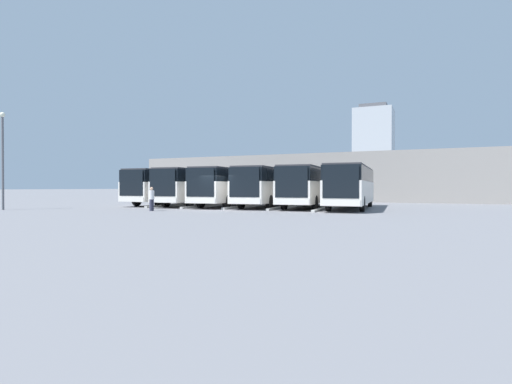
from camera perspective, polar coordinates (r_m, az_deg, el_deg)
The scene contains 16 objects.
ground_plane at distance 29.21m, azimuth -5.35°, elevation -2.55°, with size 600.00×600.00×0.00m, color slate.
bus_0 at distance 31.28m, azimuth 13.46°, elevation 0.93°, with size 3.38×12.04×3.20m.
curb_divider_0 at distance 29.97m, azimuth 9.61°, elevation -2.33°, with size 0.24×7.72×0.15m, color #B2B2AD.
bus_1 at distance 32.63m, azimuth 7.71°, elevation 0.93°, with size 3.38×12.04×3.20m.
curb_divider_1 at distance 31.53m, azimuth 3.81°, elevation -2.17°, with size 0.24×7.72×0.15m, color #B2B2AD.
bus_2 at distance 33.60m, azimuth 2.00°, elevation 0.93°, with size 3.38×12.04×3.20m.
curb_divider_2 at distance 32.73m, azimuth -1.94°, elevation -2.07°, with size 0.24×7.72×0.15m, color #B2B2AD.
bus_3 at distance 34.77m, azimuth -3.44°, elevation 0.92°, with size 3.38×12.04×3.20m.
curb_divider_3 at distance 34.11m, azimuth -7.36°, elevation -1.96°, with size 0.24×7.72×0.15m, color #B2B2AD.
bus_4 at distance 36.54m, azimuth -8.16°, elevation 0.90°, with size 3.38×12.04×3.20m.
curb_divider_4 at distance 36.08m, azimuth -11.95°, elevation -1.83°, with size 0.24×7.72×0.15m, color #B2B2AD.
bus_5 at distance 38.82m, azimuth -12.12°, elevation 0.88°, with size 3.38×12.04×3.20m.
pedestrian at distance 28.66m, azimuth -14.69°, elevation -0.85°, with size 0.37×0.39×1.66m.
station_building at distance 53.54m, azimuth 8.46°, elevation 1.93°, with size 43.81×16.51×5.60m.
office_tower at distance 234.15m, azimuth 16.48°, elevation 5.92°, with size 20.73×20.73×47.56m.
lamppost at distance 34.32m, azimuth -32.46°, elevation 4.70°, with size 0.36×0.36×7.08m.
Camera 1 is at (-14.24, 25.45, 1.64)m, focal length 28.00 mm.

